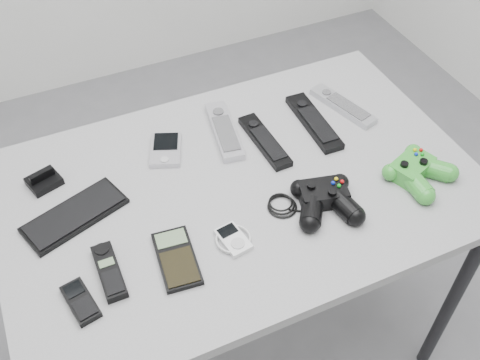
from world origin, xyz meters
name	(u,v)px	position (x,y,z in m)	size (l,w,h in m)	color
desk	(239,203)	(0.09, 0.06, 0.72)	(1.17, 0.75, 0.79)	gray
pda_keyboard	(75,215)	(-0.31, 0.12, 0.79)	(0.24, 0.10, 0.01)	black
dock_bracket	(43,178)	(-0.35, 0.26, 0.81)	(0.07, 0.07, 0.04)	black
pda	(166,149)	(-0.04, 0.25, 0.80)	(0.08, 0.12, 0.02)	#B6B5BD
remote_silver_a	(224,130)	(0.13, 0.25, 0.80)	(0.06, 0.23, 0.02)	#B6B5BD
remote_black_a	(265,141)	(0.21, 0.17, 0.80)	(0.05, 0.22, 0.02)	black
remote_black_b	(314,122)	(0.36, 0.18, 0.80)	(0.06, 0.24, 0.02)	black
remote_silver_b	(343,105)	(0.47, 0.21, 0.80)	(0.05, 0.21, 0.02)	#AFB0B6
mobile_phone	(80,301)	(-0.35, -0.11, 0.79)	(0.05, 0.11, 0.02)	black
cordless_handset	(109,271)	(-0.28, -0.07, 0.80)	(0.05, 0.15, 0.02)	black
calculator	(177,258)	(-0.13, -0.09, 0.79)	(0.08, 0.16, 0.02)	black
mp3_player	(233,239)	(0.00, -0.09, 0.79)	(0.08, 0.09, 0.02)	silver
controller_black	(325,198)	(0.24, -0.08, 0.81)	(0.27, 0.17, 0.05)	black
controller_green	(417,170)	(0.50, -0.10, 0.81)	(0.15, 0.16, 0.05)	#278624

